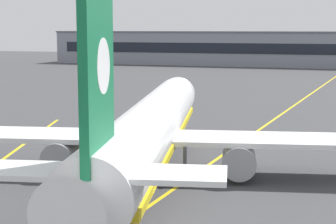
{
  "coord_description": "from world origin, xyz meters",
  "views": [
    {
      "loc": [
        10.1,
        -27.14,
        10.37
      ],
      "look_at": [
        -1.59,
        7.28,
        5.1
      ],
      "focal_mm": 62.07,
      "sensor_mm": 36.0,
      "label": 1
    }
  ],
  "objects": [
    {
      "name": "taxiway_centreline",
      "position": [
        0.0,
        30.0,
        0.0
      ],
      "size": [
        10.83,
        179.71,
        0.01
      ],
      "primitive_type": "cube",
      "rotation": [
        0.0,
        0.0,
        -0.06
      ],
      "color": "yellow",
      "rests_on": "ground"
    },
    {
      "name": "airliner_foreground",
      "position": [
        -3.92,
        10.25,
        3.37
      ],
      "size": [
        32.28,
        41.12,
        11.65
      ],
      "color": "white",
      "rests_on": "ground"
    },
    {
      "name": "safety_cone_by_nose_gear",
      "position": [
        -1.8,
        27.12,
        0.26
      ],
      "size": [
        0.44,
        0.44,
        0.55
      ],
      "color": "orange",
      "rests_on": "ground"
    }
  ]
}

